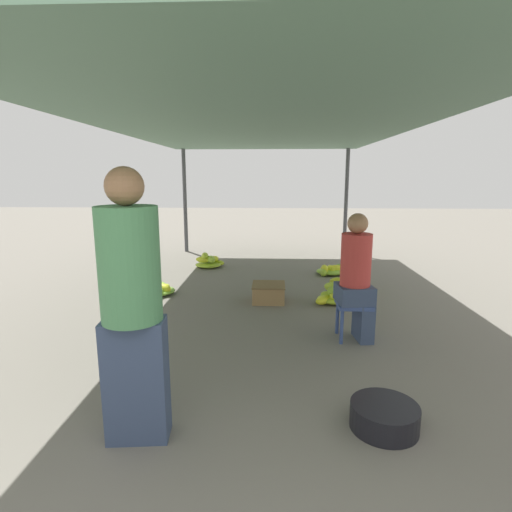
{
  "coord_description": "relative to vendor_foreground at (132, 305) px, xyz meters",
  "views": [
    {
      "loc": [
        0.19,
        -1.39,
        1.64
      ],
      "look_at": [
        0.0,
        2.91,
        0.78
      ],
      "focal_mm": 28.0,
      "sensor_mm": 36.0,
      "label": 1
    }
  ],
  "objects": [
    {
      "name": "banana_pile_left_0",
      "position": [
        -0.78,
        3.13,
        -0.81
      ],
      "size": [
        0.53,
        0.61,
        0.17
      ],
      "color": "#83B935",
      "rests_on": "ground"
    },
    {
      "name": "canopy_post_back_right",
      "position": [
        2.4,
        6.44,
        0.23
      ],
      "size": [
        0.08,
        0.08,
        2.22
      ],
      "primitive_type": "cylinder",
      "color": "#4C4C51",
      "rests_on": "ground"
    },
    {
      "name": "banana_pile_right_1",
      "position": [
        2.02,
        3.54,
        -0.79
      ],
      "size": [
        0.62,
        0.49,
        0.32
      ],
      "color": "#7EB735",
      "rests_on": "ground"
    },
    {
      "name": "banana_pile_right_2",
      "position": [
        1.83,
        4.4,
        -0.81
      ],
      "size": [
        0.53,
        0.48,
        0.18
      ],
      "color": "yellow",
      "rests_on": "ground"
    },
    {
      "name": "vendor_foreground",
      "position": [
        0.0,
        0.0,
        0.0
      ],
      "size": [
        0.39,
        0.39,
        1.69
      ],
      "color": "#384766",
      "rests_on": "ground"
    },
    {
      "name": "vendor_seated",
      "position": [
        1.68,
        1.65,
        -0.21
      ],
      "size": [
        0.38,
        0.38,
        1.29
      ],
      "color": "#384766",
      "rests_on": "ground"
    },
    {
      "name": "stool",
      "position": [
        1.66,
        1.65,
        -0.57
      ],
      "size": [
        0.34,
        0.34,
        0.39
      ],
      "color": "#384C84",
      "rests_on": "ground"
    },
    {
      "name": "canopy_post_back_left",
      "position": [
        -1.09,
        6.44,
        0.23
      ],
      "size": [
        0.08,
        0.08,
        2.22
      ],
      "primitive_type": "cylinder",
      "color": "#4C4C51",
      "rests_on": "ground"
    },
    {
      "name": "canopy_tarp",
      "position": [
        0.65,
        2.94,
        1.36
      ],
      "size": [
        3.89,
        7.4,
        0.04
      ],
      "primitive_type": "cube",
      "color": "#567A60",
      "rests_on": "canopy_post_front_left"
    },
    {
      "name": "basin_black",
      "position": [
        1.59,
        0.16,
        -0.8
      ],
      "size": [
        0.45,
        0.45,
        0.17
      ],
      "color": "black",
      "rests_on": "ground"
    },
    {
      "name": "banana_pile_right_0",
      "position": [
        1.65,
        2.85,
        -0.79
      ],
      "size": [
        0.52,
        0.47,
        0.27
      ],
      "color": "#C6D429",
      "rests_on": "ground"
    },
    {
      "name": "banana_pile_left_1",
      "position": [
        -0.32,
        4.86,
        -0.78
      ],
      "size": [
        0.55,
        0.5,
        0.29
      ],
      "color": "#97C131",
      "rests_on": "ground"
    },
    {
      "name": "crate_near",
      "position": [
        0.79,
        2.87,
        -0.76
      ],
      "size": [
        0.43,
        0.43,
        0.24
      ],
      "color": "#9E7A4C",
      "rests_on": "ground"
    }
  ]
}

